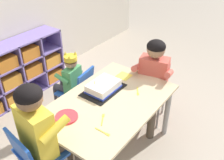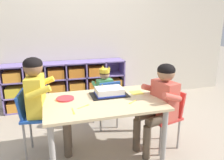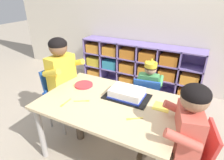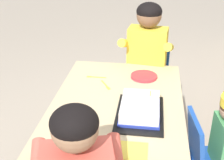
% 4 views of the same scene
% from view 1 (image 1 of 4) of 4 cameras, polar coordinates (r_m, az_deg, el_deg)
% --- Properties ---
extents(ground, '(16.00, 16.00, 0.00)m').
position_cam_1_polar(ground, '(2.73, -0.64, -15.20)').
color(ground, tan).
extents(activity_table, '(1.24, 0.81, 0.62)m').
position_cam_1_polar(activity_table, '(2.36, -0.72, -6.36)').
color(activity_table, '#D1B789').
rests_on(activity_table, ground).
extents(classroom_chair_blue, '(0.35, 0.40, 0.68)m').
position_cam_1_polar(classroom_chair_blue, '(2.86, -7.49, -2.35)').
color(classroom_chair_blue, '#1E4CA8').
rests_on(classroom_chair_blue, ground).
extents(child_with_crown, '(0.32, 0.32, 0.85)m').
position_cam_1_polar(child_with_crown, '(2.85, -9.55, 0.48)').
color(child_with_crown, '#4C9E5B').
rests_on(child_with_crown, ground).
extents(classroom_chair_adult_side, '(0.37, 0.40, 0.73)m').
position_cam_1_polar(classroom_chair_adult_side, '(2.14, -16.78, -15.80)').
color(classroom_chair_adult_side, '#1E4CA8').
rests_on(classroom_chair_adult_side, ground).
extents(adult_helper_seated, '(0.45, 0.43, 1.10)m').
position_cam_1_polar(adult_helper_seated, '(2.02, -14.99, -10.20)').
color(adult_helper_seated, yellow).
rests_on(adult_helper_seated, ground).
extents(classroom_chair_guest_side, '(0.42, 0.38, 0.67)m').
position_cam_1_polar(classroom_chair_guest_side, '(2.92, 9.16, -1.59)').
color(classroom_chair_guest_side, red).
rests_on(classroom_chair_guest_side, ground).
extents(guest_at_table_side, '(0.47, 0.45, 1.00)m').
position_cam_1_polar(guest_at_table_side, '(2.72, 8.94, 0.79)').
color(guest_at_table_side, '#D15647').
rests_on(guest_at_table_side, ground).
extents(birthday_cake_on_tray, '(0.42, 0.27, 0.12)m').
position_cam_1_polar(birthday_cake_on_tray, '(2.43, -1.94, -1.59)').
color(birthday_cake_on_tray, black).
rests_on(birthday_cake_on_tray, activity_table).
extents(paper_plate_stack, '(0.19, 0.19, 0.02)m').
position_cam_1_polar(paper_plate_stack, '(2.16, -10.12, -8.09)').
color(paper_plate_stack, '#DB333D').
rests_on(paper_plate_stack, activity_table).
extents(paper_napkin_square, '(0.14, 0.14, 0.00)m').
position_cam_1_polar(paper_napkin_square, '(2.67, 2.66, 0.91)').
color(paper_napkin_square, '#F4DB4C').
rests_on(paper_napkin_square, activity_table).
extents(fork_at_table_front_edge, '(0.12, 0.09, 0.00)m').
position_cam_1_polar(fork_at_table_front_edge, '(2.44, 5.76, -2.58)').
color(fork_at_table_front_edge, yellow).
rests_on(fork_at_table_front_edge, activity_table).
extents(fork_beside_plate_stack, '(0.13, 0.09, 0.00)m').
position_cam_1_polar(fork_beside_plate_stack, '(2.12, -2.09, -8.66)').
color(fork_beside_plate_stack, yellow).
rests_on(fork_beside_plate_stack, activity_table).
extents(fork_scattered_mid_table, '(0.02, 0.14, 0.00)m').
position_cam_1_polar(fork_scattered_mid_table, '(2.01, -1.96, -11.56)').
color(fork_scattered_mid_table, yellow).
rests_on(fork_scattered_mid_table, activity_table).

